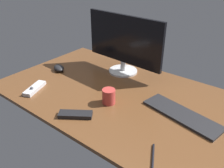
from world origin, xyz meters
TOP-DOWN VIEW (x-y plane):
  - desk at (0.00, 0.00)cm, footprint 140.00×84.00cm
  - monitor at (-14.85, 24.74)cm, footprint 56.99×19.11cm
  - keyboard at (37.09, 1.88)cm, footprint 41.47×19.91cm
  - computer_mouse at (-50.62, -0.74)cm, footprint 12.01×10.25cm
  - media_remote at (-40.97, -27.39)cm, footprint 10.68×17.38cm
  - tv_remote at (-3.55, -30.67)cm, footprint 16.55×13.94cm
  - coffee_mug at (1.75, -11.23)cm, footprint 7.03×7.03cm
  - pen at (39.94, -31.40)cm, footprint 7.58×13.55cm

SIDE VIEW (x-z plane):
  - desk at x=0.00cm, z-range 0.00..2.00cm
  - pen at x=39.94cm, z-range 2.00..2.89cm
  - keyboard at x=37.09cm, z-range 2.00..3.28cm
  - tv_remote at x=-3.55cm, z-range 2.00..4.04cm
  - media_remote at x=-40.97cm, z-range 1.41..4.83cm
  - computer_mouse at x=-50.62cm, z-range 2.00..5.68cm
  - coffee_mug at x=1.75cm, z-range 2.00..10.10cm
  - monitor at x=-14.85cm, z-range 2.99..41.04cm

